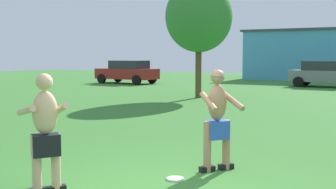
# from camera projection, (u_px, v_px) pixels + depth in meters

# --- Properties ---
(player_with_cap) EXTENTS (0.77, 0.78, 1.69)m
(player_with_cap) POSITION_uv_depth(u_px,v_px,m) (217.00, 115.00, 7.05)
(player_with_cap) COLOR black
(player_with_cap) RESTS_ON ground_plane
(player_in_black) EXTENTS (0.82, 0.73, 1.66)m
(player_in_black) POSITION_uv_depth(u_px,v_px,m) (45.00, 131.00, 5.87)
(player_in_black) COLOR black
(player_in_black) RESTS_ON ground_plane
(frisbee) EXTENTS (0.27, 0.27, 0.03)m
(frisbee) POSITION_uv_depth(u_px,v_px,m) (175.00, 179.00, 6.61)
(frisbee) COLOR white
(frisbee) RESTS_ON ground_plane
(car_red_near_post) EXTENTS (4.41, 2.25, 1.58)m
(car_red_near_post) POSITION_uv_depth(u_px,v_px,m) (127.00, 71.00, 29.62)
(car_red_near_post) COLOR maroon
(car_red_near_post) RESTS_ON ground_plane
(car_gray_far_end) EXTENTS (4.38, 2.19, 1.58)m
(car_gray_far_end) POSITION_uv_depth(u_px,v_px,m) (327.00, 74.00, 26.14)
(car_gray_far_end) COLOR slate
(car_gray_far_end) RESTS_ON ground_plane
(outbuilding_behind_lot) EXTENTS (10.82, 6.71, 3.95)m
(outbuilding_behind_lot) POSITION_uv_depth(u_px,v_px,m) (318.00, 55.00, 34.44)
(outbuilding_behind_lot) COLOR #4C9ED1
(outbuilding_behind_lot) RESTS_ON ground_plane
(tree_left_field) EXTENTS (3.00, 3.00, 5.25)m
(tree_left_field) POSITION_uv_depth(u_px,v_px,m) (199.00, 17.00, 19.21)
(tree_left_field) COLOR brown
(tree_left_field) RESTS_ON ground_plane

